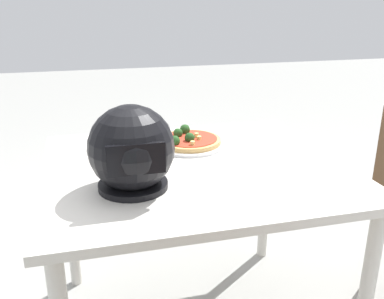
# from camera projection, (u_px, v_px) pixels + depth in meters

# --- Properties ---
(dining_table) EXTENTS (1.09, 0.95, 0.74)m
(dining_table) POSITION_uv_depth(u_px,v_px,m) (195.00, 185.00, 1.60)
(dining_table) COLOR beige
(dining_table) RESTS_ON ground
(pizza_plate) EXTENTS (0.30, 0.30, 0.01)m
(pizza_plate) POSITION_uv_depth(u_px,v_px,m) (190.00, 144.00, 1.76)
(pizza_plate) COLOR white
(pizza_plate) RESTS_ON dining_table
(pizza) EXTENTS (0.26, 0.26, 0.06)m
(pizza) POSITION_uv_depth(u_px,v_px,m) (188.00, 139.00, 1.76)
(pizza) COLOR tan
(pizza) RESTS_ON pizza_plate
(motorcycle_helmet) EXTENTS (0.27, 0.27, 0.27)m
(motorcycle_helmet) POSITION_uv_depth(u_px,v_px,m) (131.00, 150.00, 1.33)
(motorcycle_helmet) COLOR black
(motorcycle_helmet) RESTS_ON dining_table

